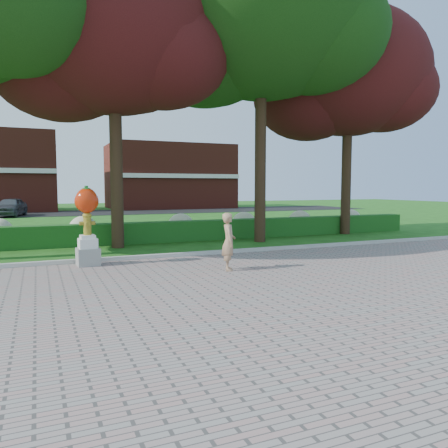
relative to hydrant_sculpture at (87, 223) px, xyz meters
name	(u,v)px	position (x,y,z in m)	size (l,w,h in m)	color
ground	(239,274)	(3.39, -2.50, -1.19)	(100.00, 100.00, 0.00)	#1D4E13
walkway	(340,316)	(3.39, -6.50, -1.17)	(40.00, 14.00, 0.04)	gray
curb	(199,254)	(3.39, 0.50, -1.12)	(40.00, 0.18, 0.15)	#ADADA5
lawn_hedge	(164,232)	(3.39, 4.50, -0.79)	(24.00, 0.70, 0.80)	#144817
hydrangea_row	(171,225)	(3.96, 5.50, -0.64)	(20.10, 1.10, 0.99)	#B8B78D
street	(97,213)	(3.39, 25.50, -1.18)	(50.00, 8.00, 0.02)	black
building_right	(169,177)	(11.39, 31.50, 2.01)	(12.00, 8.00, 6.40)	maroon
tree_mid_left	(110,39)	(1.29, 3.58, 6.11)	(8.25, 7.04, 10.69)	black
tree_mid_right	(257,18)	(6.77, 3.10, 7.44)	(9.75, 8.32, 12.64)	black
tree_far_right	(346,81)	(11.80, 4.08, 5.77)	(7.88, 6.72, 10.21)	black
hydrant_sculpture	(87,223)	(0.00, 0.00, 0.00)	(0.63, 0.63, 2.18)	gray
woman	(229,242)	(3.26, -2.15, -0.41)	(0.54, 0.36, 1.49)	tan
parked_car	(10,207)	(-3.04, 23.08, -0.48)	(1.63, 4.05, 1.38)	#464A4F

